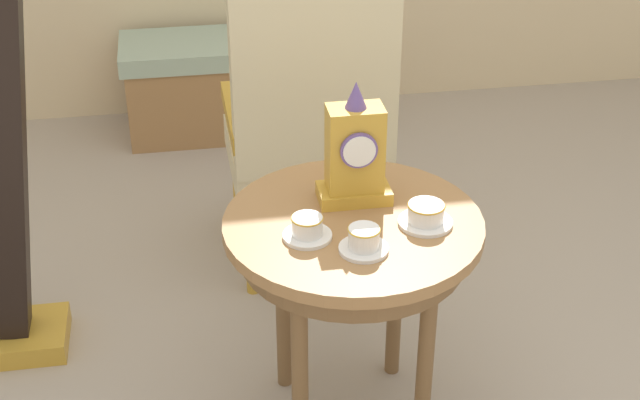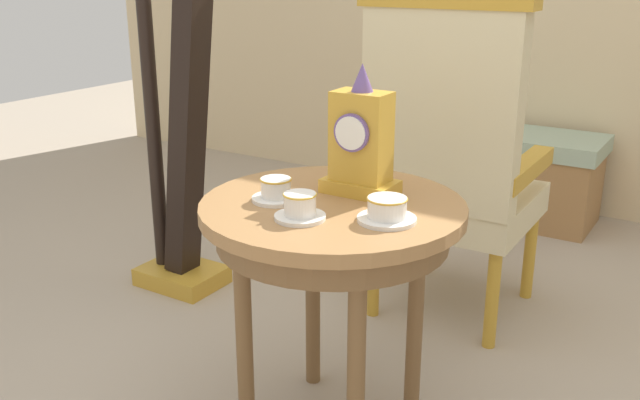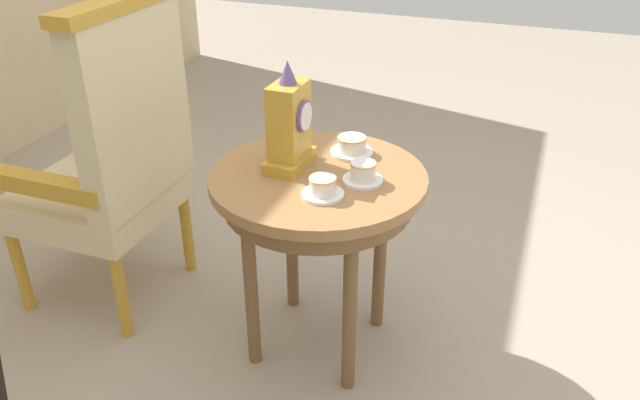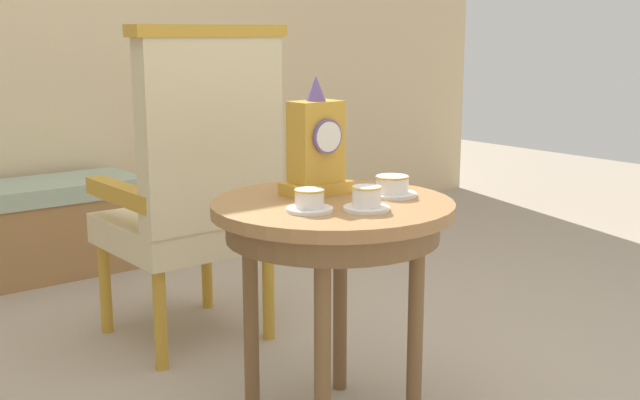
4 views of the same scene
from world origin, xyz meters
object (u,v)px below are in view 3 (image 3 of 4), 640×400
at_px(side_table, 318,197).
at_px(mantel_clock, 289,125).
at_px(teacup_right, 363,173).
at_px(teacup_center, 352,146).
at_px(teacup_left, 323,188).
at_px(armchair, 113,156).

bearing_deg(side_table, mantel_clock, 77.70).
distance_m(teacup_right, teacup_center, 0.20).
relative_size(teacup_right, mantel_clock, 0.36).
bearing_deg(mantel_clock, teacup_center, -44.43).
distance_m(teacup_right, mantel_clock, 0.27).
bearing_deg(teacup_center, teacup_right, -152.40).
relative_size(teacup_center, mantel_clock, 0.41).
height_order(teacup_left, teacup_center, same).
bearing_deg(teacup_left, teacup_right, -32.66).
bearing_deg(mantel_clock, teacup_right, -95.85).
distance_m(teacup_left, armchair, 0.85).
distance_m(teacup_left, teacup_right, 0.15).
distance_m(mantel_clock, armchair, 0.70).
bearing_deg(teacup_center, teacup_left, -177.49).
bearing_deg(teacup_left, teacup_center, 2.51).
bearing_deg(teacup_right, side_table, 88.77).
relative_size(teacup_left, teacup_center, 0.89).
distance_m(teacup_left, teacup_center, 0.31).
relative_size(teacup_left, teacup_right, 1.01).
bearing_deg(armchair, side_table, -90.44).
height_order(side_table, mantel_clock, mantel_clock).
bearing_deg(side_table, teacup_left, -153.67).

